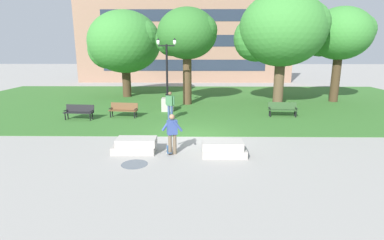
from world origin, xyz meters
TOP-DOWN VIEW (x-y plane):
  - ground_plane at (0.00, 0.00)m, footprint 140.00×140.00m
  - grass_lawn at (0.00, 10.00)m, footprint 40.00×20.00m
  - concrete_block_center at (-2.45, -2.35)m, footprint 1.84×0.90m
  - concrete_block_left at (1.24, -2.72)m, footprint 1.80×0.90m
  - person_skateboarder at (-0.86, -2.52)m, footprint 0.91×0.38m
  - skateboard at (-1.03, -2.28)m, footprint 0.32×1.04m
  - puddle at (-2.23, -3.67)m, footprint 1.02×1.02m
  - park_bench_near_left at (-4.50, 4.28)m, footprint 1.86×0.78m
  - park_bench_near_right at (5.69, 4.60)m, footprint 1.83×0.66m
  - park_bench_far_left at (-7.09, 3.60)m, footprint 1.84×0.70m
  - lamp_post_left at (-1.87, 6.22)m, footprint 1.32×0.80m
  - tree_near_right at (-0.62, 8.93)m, footprint 4.70×4.47m
  - tree_far_left at (-6.23, 12.61)m, footprint 6.63×6.32m
  - tree_near_left at (6.29, 8.38)m, footprint 6.58×6.26m
  - tree_far_right at (11.40, 10.24)m, footprint 5.03×4.79m
  - person_bystander_near_lawn at (-1.48, 3.75)m, footprint 0.61×0.38m
  - building_facade_distant at (-1.40, 24.50)m, footprint 27.27×1.03m

SIDE VIEW (x-z plane):
  - ground_plane at x=0.00m, z-range 0.00..0.00m
  - puddle at x=-2.23m, z-range 0.00..0.01m
  - grass_lawn at x=0.00m, z-range 0.00..0.02m
  - skateboard at x=-1.03m, z-range 0.02..0.15m
  - concrete_block_center at x=-2.45m, z-range -0.01..0.63m
  - concrete_block_left at x=1.24m, z-range -0.01..0.63m
  - park_bench_near_left at x=-4.50m, z-range 0.09..0.99m
  - park_bench_near_right at x=5.69m, z-range 0.09..0.99m
  - park_bench_far_left at x=-7.09m, z-range 0.09..0.99m
  - person_skateboarder at x=-0.86m, z-range 0.11..1.82m
  - person_bystander_near_lawn at x=-1.48m, z-range 0.13..1.84m
  - lamp_post_left at x=-1.87m, z-range -1.45..3.50m
  - tree_far_left at x=-6.23m, z-range 1.01..8.52m
  - tree_near_right at x=-0.62m, z-range 1.65..8.91m
  - tree_far_right at x=11.40m, z-range 1.61..9.06m
  - tree_near_left at x=6.29m, z-range 1.41..9.70m
  - building_facade_distant at x=-1.40m, z-range 0.00..11.35m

